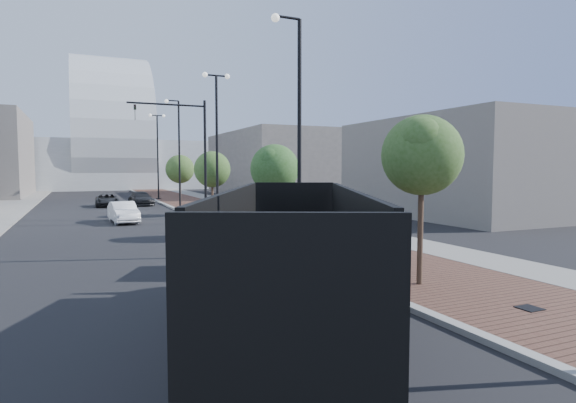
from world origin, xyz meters
name	(u,v)px	position (x,y,z in m)	size (l,w,h in m)	color
ground	(487,343)	(0.00, 0.00, 0.00)	(220.00, 220.00, 0.00)	black
sidewalk	(198,202)	(3.50, 40.00, 0.06)	(7.00, 140.00, 0.12)	#4C2D23
concrete_strip	(224,201)	(6.20, 40.00, 0.07)	(2.40, 140.00, 0.13)	slate
curb	(162,203)	(0.00, 40.00, 0.07)	(0.30, 140.00, 0.14)	gray
west_sidewalk	(7,208)	(-13.00, 40.00, 0.06)	(4.00, 140.00, 0.12)	slate
dump_truck	(294,249)	(-2.10, 4.59, 1.28)	(7.57, 12.98, 3.04)	black
white_sedan	(123,212)	(-4.77, 24.80, 0.66)	(1.41, 4.03, 1.33)	white
dark_car_mid	(107,200)	(-5.03, 38.78, 0.58)	(1.93, 4.18, 1.16)	black
dark_car_far	(141,199)	(-2.02, 39.12, 0.62)	(1.74, 4.29, 1.24)	black
pedestrian	(352,223)	(4.84, 12.98, 0.77)	(0.56, 0.37, 1.54)	black
streetlight_1	(297,145)	(0.49, 10.00, 4.34)	(1.44, 0.56, 9.21)	black
streetlight_2	(217,146)	(0.60, 22.00, 4.82)	(1.72, 0.56, 9.28)	black
streetlight_3	(178,158)	(0.49, 34.00, 4.34)	(1.44, 0.56, 9.21)	black
streetlight_4	(158,156)	(0.60, 46.00, 4.82)	(1.72, 0.56, 9.28)	black
traffic_mast	(192,145)	(-0.30, 25.00, 4.98)	(5.09, 0.20, 8.00)	black
tree_0	(423,156)	(1.65, 4.02, 3.79)	(2.33, 2.27, 4.94)	#382619
tree_1	(275,169)	(1.65, 15.02, 3.41)	(2.46, 2.42, 4.63)	#382619
tree_2	(213,169)	(1.65, 27.02, 3.36)	(2.64, 2.63, 4.68)	#382619
tree_3	(180,169)	(1.65, 39.02, 3.36)	(2.73, 2.73, 4.74)	#382619
convention_center	(110,154)	(-2.00, 85.00, 6.00)	(50.00, 30.00, 50.00)	#A6ACB0
commercial_block_ne	(275,164)	(16.00, 50.00, 4.00)	(12.00, 22.00, 8.00)	#5F5955
commercial_block_e	(456,168)	(18.00, 20.00, 3.50)	(10.00, 16.00, 7.00)	#67605C
utility_cover_0	(530,308)	(2.40, 1.00, 0.13)	(0.50, 0.50, 0.02)	black
utility_cover_1	(366,257)	(2.40, 8.00, 0.13)	(0.50, 0.50, 0.02)	black
utility_cover_2	(262,225)	(2.40, 19.00, 0.13)	(0.50, 0.50, 0.02)	black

